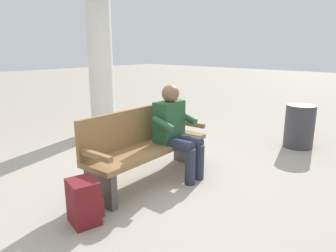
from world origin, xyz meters
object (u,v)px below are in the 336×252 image
Objects in this scene: support_pillar at (98,21)px; person_seated at (176,129)px; trash_bin at (299,126)px; bench_near at (146,144)px; backpack at (84,202)px.

person_seated is at bearing 73.05° from support_pillar.
person_seated is 1.66× the size of trash_bin.
bench_near is 2.57× the size of trash_bin.
person_seated is 1.49m from backpack.
backpack is (1.11, 0.29, -0.25)m from bench_near.
person_seated is 2.43m from trash_bin.
person_seated is at bearing -176.83° from backpack.
support_pillar reaches higher than bench_near.
bench_near is 2.79m from trash_bin.
support_pillar is at bearing -129.99° from backpack.
trash_bin is at bearing 158.71° from person_seated.
support_pillar is (-0.78, -2.55, 1.47)m from person_seated.
backpack is 0.61× the size of trash_bin.
trash_bin reaches higher than backpack.
trash_bin is (-1.52, 3.29, -1.74)m from support_pillar.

